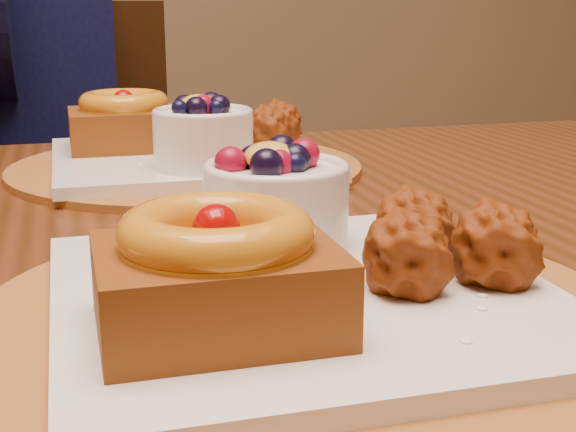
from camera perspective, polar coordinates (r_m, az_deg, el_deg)
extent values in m
cube|color=#3C1F0B|center=(0.68, -4.32, -2.08)|extent=(1.60, 0.90, 0.04)
cylinder|color=brown|center=(0.47, 1.08, -6.85)|extent=(0.38, 0.38, 0.01)
cube|color=white|center=(0.46, 1.09, -5.70)|extent=(0.28, 0.28, 0.01)
cube|color=#502907|center=(0.40, -5.03, -5.13)|extent=(0.12, 0.10, 0.04)
torus|color=#AB600A|center=(0.39, -5.12, -1.14)|extent=(0.10, 0.10, 0.02)
sphere|color=#8D0402|center=(0.39, -5.13, -0.85)|extent=(0.02, 0.02, 0.02)
sphere|color=#7E3109|center=(0.51, 8.93, -0.87)|extent=(0.05, 0.05, 0.05)
sphere|color=#7E3109|center=(0.45, 8.40, -2.83)|extent=(0.05, 0.05, 0.05)
sphere|color=#7E3109|center=(0.48, 14.53, -2.21)|extent=(0.05, 0.05, 0.05)
cylinder|color=white|center=(0.53, -0.85, 0.61)|extent=(0.10, 0.10, 0.05)
torus|color=white|center=(0.52, -0.86, 3.45)|extent=(0.10, 0.10, 0.01)
ellipsoid|color=gold|center=(0.52, -1.29, 4.29)|extent=(0.03, 0.03, 0.02)
cylinder|color=brown|center=(0.88, -7.23, 3.44)|extent=(0.38, 0.38, 0.01)
cube|color=white|center=(0.88, -7.25, 4.08)|extent=(0.28, 0.28, 0.01)
cube|color=#502907|center=(0.92, -11.51, 6.10)|extent=(0.12, 0.10, 0.04)
torus|color=#AB600A|center=(0.91, -11.60, 7.92)|extent=(0.10, 0.10, 0.02)
sphere|color=#8D0402|center=(0.91, -11.61, 8.05)|extent=(0.02, 0.02, 0.02)
sphere|color=#7E3109|center=(0.86, -1.64, 5.86)|extent=(0.05, 0.05, 0.05)
sphere|color=#7E3109|center=(0.91, -4.20, 6.26)|extent=(0.05, 0.05, 0.05)
sphere|color=#7E3109|center=(0.92, -0.72, 6.42)|extent=(0.05, 0.05, 0.05)
cylinder|color=white|center=(0.80, -6.04, 5.40)|extent=(0.10, 0.10, 0.05)
torus|color=white|center=(0.79, -6.09, 7.35)|extent=(0.10, 0.10, 0.01)
ellipsoid|color=gold|center=(0.79, -6.40, 7.91)|extent=(0.03, 0.03, 0.02)
cube|color=black|center=(1.32, -14.16, -6.35)|extent=(0.55, 0.55, 0.04)
cylinder|color=black|center=(1.64, -8.92, -10.91)|extent=(0.04, 0.04, 0.44)
cube|color=black|center=(1.46, -17.04, 5.06)|extent=(0.45, 0.14, 0.47)
cube|color=black|center=(1.25, -11.31, 4.06)|extent=(0.07, 0.27, 0.07)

